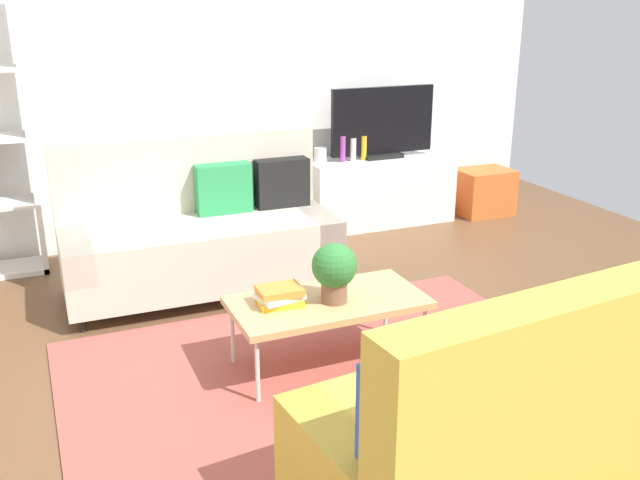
{
  "coord_description": "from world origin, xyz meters",
  "views": [
    {
      "loc": [
        -1.5,
        -3.22,
        2.04
      ],
      "look_at": [
        0.07,
        0.5,
        0.65
      ],
      "focal_mm": 39.79,
      "sensor_mm": 36.0,
      "label": 1
    }
  ],
  "objects": [
    {
      "name": "tv_console",
      "position": [
        1.51,
        2.46,
        0.32
      ],
      "size": [
        1.4,
        0.44,
        0.64
      ],
      "primitive_type": "cube",
      "color": "silver",
      "rests_on": "ground_plane"
    },
    {
      "name": "area_rug",
      "position": [
        -0.08,
        -0.05,
        0.01
      ],
      "size": [
        2.9,
        2.2,
        0.01
      ],
      "primitive_type": "cube",
      "color": "#9E4C42",
      "rests_on": "ground_plane"
    },
    {
      "name": "ground_plane",
      "position": [
        0.0,
        0.0,
        0.0
      ],
      "size": [
        7.68,
        7.68,
        0.0
      ],
      "primitive_type": "plane",
      "color": "brown"
    },
    {
      "name": "wall_far",
      "position": [
        0.0,
        2.8,
        1.45
      ],
      "size": [
        6.4,
        0.12,
        2.9
      ],
      "primitive_type": "cube",
      "color": "white",
      "rests_on": "ground_plane"
    },
    {
      "name": "couch_green",
      "position": [
        0.26,
        -1.28,
        0.45
      ],
      "size": [
        1.98,
        1.03,
        1.1
      ],
      "rotation": [
        0.0,
        0.0,
        0.1
      ],
      "color": "gold",
      "rests_on": "ground_plane"
    },
    {
      "name": "couch_beige",
      "position": [
        -0.41,
        1.57,
        0.45
      ],
      "size": [
        1.91,
        0.86,
        1.1
      ],
      "rotation": [
        0.0,
        0.0,
        3.13
      ],
      "color": "beige",
      "rests_on": "ground_plane"
    },
    {
      "name": "vase_0",
      "position": [
        0.93,
        2.51,
        0.7
      ],
      "size": [
        0.11,
        0.11,
        0.12
      ],
      "primitive_type": "cylinder",
      "color": "silver",
      "rests_on": "tv_console"
    },
    {
      "name": "table_book_0",
      "position": [
        -0.3,
        0.19,
        0.44
      ],
      "size": [
        0.25,
        0.2,
        0.03
      ],
      "primitive_type": "cube",
      "rotation": [
        0.0,
        0.0,
        -0.09
      ],
      "color": "gold",
      "rests_on": "coffee_table"
    },
    {
      "name": "bottle_0",
      "position": [
        1.11,
        2.42,
        0.76
      ],
      "size": [
        0.05,
        0.05,
        0.23
      ],
      "primitive_type": "cylinder",
      "color": "purple",
      "rests_on": "tv_console"
    },
    {
      "name": "table_book_2",
      "position": [
        -0.3,
        0.19,
        0.5
      ],
      "size": [
        0.25,
        0.19,
        0.04
      ],
      "primitive_type": "cube",
      "rotation": [
        0.0,
        0.0,
        -0.04
      ],
      "color": "orange",
      "rests_on": "table_book_1"
    },
    {
      "name": "potted_plant",
      "position": [
        -0.01,
        0.11,
        0.61
      ],
      "size": [
        0.25,
        0.25,
        0.34
      ],
      "color": "brown",
      "rests_on": "coffee_table"
    },
    {
      "name": "tv",
      "position": [
        1.51,
        2.44,
        0.95
      ],
      "size": [
        1.0,
        0.2,
        0.64
      ],
      "color": "black",
      "rests_on": "tv_console"
    },
    {
      "name": "bottle_1",
      "position": [
        1.21,
        2.42,
        0.74
      ],
      "size": [
        0.06,
        0.06,
        0.21
      ],
      "primitive_type": "cylinder",
      "color": "silver",
      "rests_on": "tv_console"
    },
    {
      "name": "bottle_2",
      "position": [
        1.32,
        2.42,
        0.75
      ],
      "size": [
        0.05,
        0.05,
        0.22
      ],
      "primitive_type": "cylinder",
      "color": "gold",
      "rests_on": "tv_console"
    },
    {
      "name": "coffee_table",
      "position": [
        -0.03,
        0.15,
        0.39
      ],
      "size": [
        1.1,
        0.56,
        0.42
      ],
      "color": "tan",
      "rests_on": "ground_plane"
    },
    {
      "name": "storage_trunk",
      "position": [
        2.61,
        2.36,
        0.22
      ],
      "size": [
        0.52,
        0.4,
        0.44
      ],
      "primitive_type": "cube",
      "color": "orange",
      "rests_on": "ground_plane"
    },
    {
      "name": "table_book_1",
      "position": [
        -0.3,
        0.19,
        0.47
      ],
      "size": [
        0.27,
        0.22,
        0.03
      ],
      "primitive_type": "cube",
      "rotation": [
        0.0,
        0.0,
        0.18
      ],
      "color": "silver",
      "rests_on": "table_book_0"
    }
  ]
}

